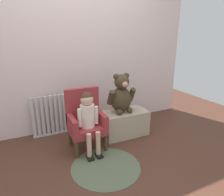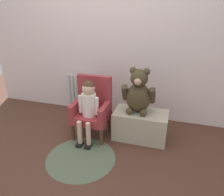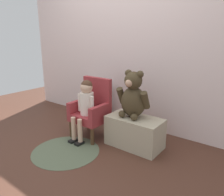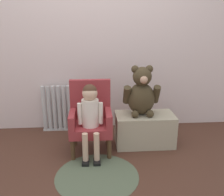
{
  "view_description": "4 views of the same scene",
  "coord_description": "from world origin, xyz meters",
  "views": [
    {
      "loc": [
        -0.72,
        -1.79,
        1.37
      ],
      "look_at": [
        0.31,
        0.4,
        0.62
      ],
      "focal_mm": 32.0,
      "sensor_mm": 36.0,
      "label": 1
    },
    {
      "loc": [
        0.88,
        -1.81,
        1.58
      ],
      "look_at": [
        0.21,
        0.44,
        0.53
      ],
      "focal_mm": 35.0,
      "sensor_mm": 36.0,
      "label": 2
    },
    {
      "loc": [
        1.77,
        -1.52,
        1.25
      ],
      "look_at": [
        0.26,
        0.46,
        0.55
      ],
      "focal_mm": 35.0,
      "sensor_mm": 36.0,
      "label": 3
    },
    {
      "loc": [
        -0.0,
        -2.02,
        1.35
      ],
      "look_at": [
        0.18,
        0.47,
        0.57
      ],
      "focal_mm": 40.0,
      "sensor_mm": 36.0,
      "label": 4
    }
  ],
  "objects": [
    {
      "name": "child_figure",
      "position": [
        -0.04,
        0.32,
        0.49
      ],
      "size": [
        0.25,
        0.35,
        0.75
      ],
      "color": "white",
      "rests_on": "ground_plane"
    },
    {
      "name": "radiator",
      "position": [
        -0.4,
        0.95,
        0.29
      ],
      "size": [
        0.5,
        0.05,
        0.58
      ],
      "color": "silver",
      "rests_on": "ground_plane"
    },
    {
      "name": "low_bench",
      "position": [
        0.56,
        0.5,
        0.18
      ],
      "size": [
        0.64,
        0.34,
        0.35
      ],
      "primitive_type": "cube",
      "color": "tan",
      "rests_on": "ground_plane"
    },
    {
      "name": "ground_plane",
      "position": [
        0.0,
        0.0,
        0.0
      ],
      "size": [
        6.0,
        6.0,
        0.0
      ],
      "primitive_type": "plane",
      "color": "#4B2B1F"
    },
    {
      "name": "floor_rug",
      "position": [
        0.01,
        -0.08,
        0.0
      ],
      "size": [
        0.76,
        0.76,
        0.01
      ],
      "primitive_type": "cylinder",
      "color": "#525D46",
      "rests_on": "ground_plane"
    },
    {
      "name": "back_wall",
      "position": [
        0.0,
        1.08,
        1.2
      ],
      "size": [
        3.8,
        0.05,
        2.4
      ],
      "primitive_type": "cube",
      "color": "beige",
      "rests_on": "ground_plane"
    },
    {
      "name": "child_armchair",
      "position": [
        -0.04,
        0.43,
        0.36
      ],
      "size": [
        0.43,
        0.38,
        0.75
      ],
      "color": "maroon",
      "rests_on": "ground_plane"
    },
    {
      "name": "large_teddy_bear",
      "position": [
        0.51,
        0.53,
        0.59
      ],
      "size": [
        0.39,
        0.28,
        0.54
      ],
      "color": "#413420",
      "rests_on": "low_bench"
    }
  ]
}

